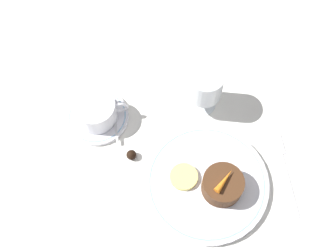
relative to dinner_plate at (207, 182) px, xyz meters
name	(u,v)px	position (x,y,z in m)	size (l,w,h in m)	color
ground_plane	(185,161)	(-0.04, 0.06, -0.01)	(3.00, 3.00, 0.00)	white
dinner_plate	(207,182)	(0.00, 0.00, 0.00)	(0.26, 0.26, 0.01)	white
saucer	(98,117)	(-0.21, 0.19, 0.00)	(0.14, 0.14, 0.01)	white
coffee_cup	(96,111)	(-0.21, 0.18, 0.03)	(0.12, 0.09, 0.05)	white
spoon	(114,114)	(-0.18, 0.18, 0.00)	(0.02, 0.11, 0.00)	silver
wine_glass	(205,86)	(0.03, 0.19, 0.07)	(0.08, 0.08, 0.12)	silver
fork	(284,164)	(0.17, 0.02, -0.01)	(0.02, 0.19, 0.01)	silver
dessert_cake	(222,185)	(0.03, -0.02, 0.03)	(0.08, 0.08, 0.04)	#4C2D19
carrot_garnish	(224,180)	(0.03, -0.02, 0.06)	(0.05, 0.05, 0.01)	orange
pineapple_slice	(184,177)	(-0.05, 0.01, 0.01)	(0.06, 0.06, 0.01)	#EFE075
chocolate_truffle	(131,155)	(-0.15, 0.08, 0.00)	(0.02, 0.02, 0.02)	black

